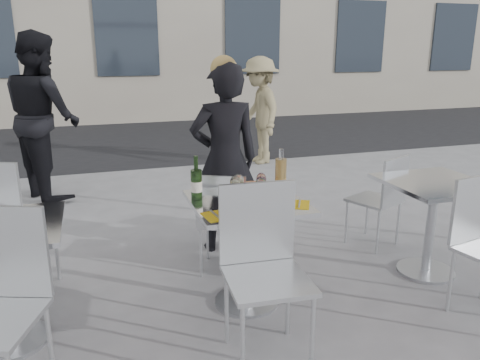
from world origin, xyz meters
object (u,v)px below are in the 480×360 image
object	(u,v)px
wine_bottle	(196,183)
carafe	(281,173)
side_table_right	(433,208)
salad_plate	(254,194)
napkin_left	(219,215)
side_chair_lfar	(1,218)
napkin_right	(295,204)
pedestrian_a	(43,116)
pizza_far	(254,189)
side_table_left	(0,260)
sugar_shaker	(267,190)
side_chair_rfar	(383,194)
wineglass_white_b	(239,181)
chair_near	(263,257)
chair_far	(222,215)
wineglass_red_b	(261,180)
main_table	(247,230)
woman_diner	(225,159)
wineglass_red_a	(261,185)
wineglass_white_a	(235,183)
pedestrian_b	(260,111)
pizza_near	(253,207)

from	to	relation	value
wine_bottle	carafe	size ratio (longest dim) A/B	1.02
side_table_right	salad_plate	size ratio (longest dim) A/B	3.41
salad_plate	napkin_left	distance (m)	0.38
side_chair_lfar	napkin_right	bearing A→B (deg)	-179.02
pedestrian_a	pizza_far	bearing A→B (deg)	-176.25
side_table_left	sugar_shaker	xyz separation A→B (m)	(1.65, 0.01, 0.26)
side_chair_rfar	napkin_right	distance (m)	1.39
side_table_left	wineglass_white_b	world-z (taller)	wineglass_white_b
side_chair_lfar	napkin_left	distance (m)	1.53
side_chair_rfar	pedestrian_a	world-z (taller)	pedestrian_a
chair_near	napkin_left	world-z (taller)	chair_near
chair_far	wineglass_red_b	size ratio (longest dim) A/B	5.24
side_chair_lfar	wineglass_white_b	size ratio (longest dim) A/B	6.53
side_chair_lfar	napkin_left	bearing A→B (deg)	171.94
napkin_left	side_chair_lfar	bearing A→B (deg)	142.41
main_table	napkin_right	bearing A→B (deg)	-32.08
woman_diner	napkin_right	size ratio (longest dim) A/B	6.65
wineglass_red_b	wineglass_white_b	bearing A→B (deg)	174.65
wineglass_white_b	pedestrian_a	bearing A→B (deg)	115.66
chair_near	carafe	bearing A→B (deg)	64.38
sugar_shaker	wineglass_red_b	size ratio (longest dim) A/B	0.68
wineglass_red_a	napkin_right	distance (m)	0.26
wineglass_white_a	napkin_right	bearing A→B (deg)	-34.85
pedestrian_b	sugar_shaker	size ratio (longest dim) A/B	14.99
woman_diner	pizza_far	bearing A→B (deg)	91.63
napkin_left	salad_plate	bearing A→B (deg)	30.29
main_table	side_chair_lfar	world-z (taller)	side_chair_lfar
wineglass_red_a	napkin_right	world-z (taller)	wineglass_red_a
wine_bottle	side_table_right	bearing A→B (deg)	-4.00
wine_bottle	sugar_shaker	world-z (taller)	wine_bottle
pizza_near	sugar_shaker	bearing A→B (deg)	47.44
side_chair_lfar	pizza_near	world-z (taller)	side_chair_lfar
chair_far	napkin_right	bearing A→B (deg)	138.62
main_table	pedestrian_b	xyz separation A→B (m)	(1.52, 3.90, 0.26)
wine_bottle	napkin_right	world-z (taller)	wine_bottle
side_table_left	wineglass_red_a	distance (m)	1.62
napkin_right	side_table_left	bearing A→B (deg)	-158.15
wineglass_white_b	wineglass_red_a	xyz separation A→B (m)	(0.11, -0.12, 0.00)
carafe	wineglass_red_b	distance (m)	0.20
side_chair_lfar	wineglass_red_a	xyz separation A→B (m)	(1.65, -0.58, 0.25)
pizza_near	salad_plate	world-z (taller)	salad_plate
chair_far	wineglass_white_b	distance (m)	0.53
napkin_right	wineglass_white_b	bearing A→B (deg)	165.41
main_table	pizza_near	world-z (taller)	pizza_near
wineglass_white_a	napkin_left	distance (m)	0.36
pedestrian_a	wineglass_white_b	size ratio (longest dim) A/B	12.15
wineglass_red_b	carafe	bearing A→B (deg)	27.38
carafe	wineglass_white_b	bearing A→B (deg)	-166.68
woman_diner	napkin_right	world-z (taller)	woman_diner
pedestrian_a	chair_far	bearing A→B (deg)	-176.24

